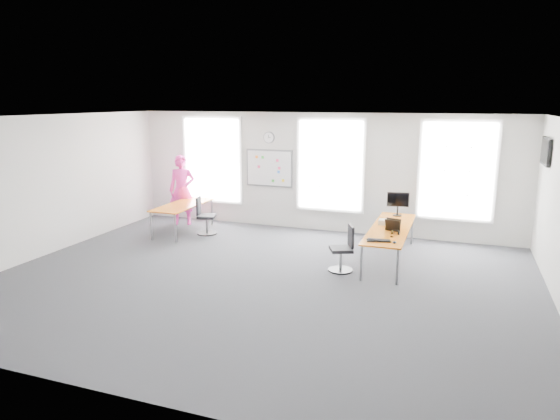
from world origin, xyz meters
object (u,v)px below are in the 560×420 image
at_px(headphones, 395,232).
at_px(desk_right, 390,230).
at_px(chair_right, 344,251).
at_px(chair_left, 204,218).
at_px(keyboard, 379,241).
at_px(monitor, 398,202).
at_px(desk_left, 183,207).
at_px(person, 182,190).

bearing_deg(headphones, desk_right, 102.06).
distance_m(chair_right, headphones, 1.09).
bearing_deg(chair_left, keyboard, -126.76).
relative_size(keyboard, monitor, 0.81).
bearing_deg(desk_right, keyboard, -93.79).
bearing_deg(keyboard, desk_right, 70.72).
bearing_deg(chair_right, desk_right, 117.41).
bearing_deg(chair_left, headphones, -119.33).
xyz_separation_m(chair_right, chair_left, (-3.90, 1.55, 0.01)).
height_order(keyboard, headphones, headphones).
bearing_deg(monitor, desk_left, 177.34).
bearing_deg(person, desk_left, -81.87).
xyz_separation_m(chair_left, keyboard, (4.59, -1.68, 0.31)).
xyz_separation_m(chair_right, monitor, (0.76, 2.12, 0.63)).
bearing_deg(desk_right, person, 167.27).
height_order(keyboard, monitor, monitor).
xyz_separation_m(chair_right, headphones, (0.92, 0.46, 0.35)).
xyz_separation_m(keyboard, monitor, (0.07, 2.25, 0.32)).
xyz_separation_m(desk_left, headphones, (5.43, -1.08, 0.09)).
relative_size(desk_right, keyboard, 6.60).
xyz_separation_m(desk_left, keyboard, (5.20, -1.67, 0.06)).
distance_m(desk_right, person, 5.86).
relative_size(person, headphones, 11.58).
bearing_deg(headphones, person, 157.62).
bearing_deg(headphones, chair_left, 161.98).
xyz_separation_m(desk_right, headphones, (0.16, -0.51, 0.09)).
relative_size(keyboard, headphones, 2.72).
bearing_deg(keyboard, monitor, 72.75).
relative_size(chair_left, monitor, 1.73).
height_order(desk_right, headphones, headphones).
height_order(desk_right, person, person).
xyz_separation_m(desk_right, person, (-5.71, 1.29, 0.28)).
bearing_deg(person, monitor, -24.30).
distance_m(headphones, monitor, 1.69).
relative_size(desk_left, person, 1.05).
height_order(chair_left, keyboard, chair_left).
height_order(headphones, monitor, monitor).
bearing_deg(headphones, keyboard, -116.59).
relative_size(desk_right, desk_left, 1.48).
xyz_separation_m(desk_left, person, (-0.43, 0.72, 0.28)).
bearing_deg(desk_right, headphones, -72.57).
height_order(person, headphones, person).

